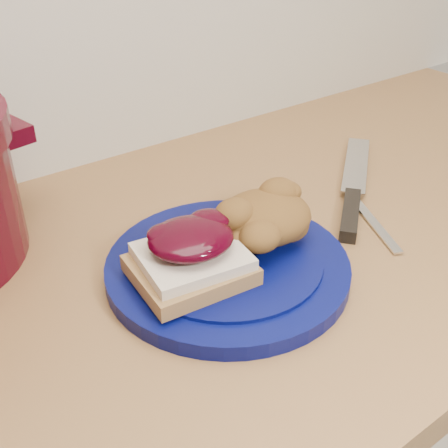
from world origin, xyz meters
TOP-DOWN VIEW (x-y plane):
  - plate at (-0.02, 1.45)m, footprint 0.31×0.31m
  - sandwich at (-0.07, 1.45)m, footprint 0.12×0.11m
  - stuffing_mound at (0.03, 1.46)m, footprint 0.12×0.11m
  - chef_knife at (0.20, 1.48)m, footprint 0.24×0.21m
  - butter_knife at (0.19, 1.43)m, footprint 0.08×0.14m

SIDE VIEW (x-z plane):
  - butter_knife at x=0.19m, z-range 0.90..0.90m
  - chef_knife at x=0.20m, z-range 0.90..0.92m
  - plate at x=-0.02m, z-range 0.90..0.92m
  - sandwich at x=-0.07m, z-range 0.92..0.97m
  - stuffing_mound at x=0.03m, z-range 0.92..0.98m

